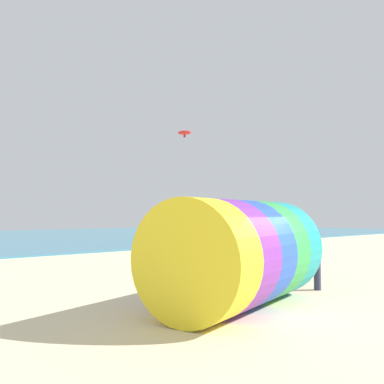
{
  "coord_description": "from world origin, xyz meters",
  "views": [
    {
      "loc": [
        -8.58,
        -7.53,
        2.59
      ],
      "look_at": [
        0.19,
        2.65,
        3.27
      ],
      "focal_mm": 40.0,
      "sensor_mm": 36.0,
      "label": 1
    }
  ],
  "objects_px": {
    "kite_red_parafoil": "(185,133)",
    "bystander_mid_beach": "(219,242)",
    "bystander_near_water": "(223,251)",
    "giant_inflatable_tube": "(239,253)",
    "kite_handler": "(317,263)"
  },
  "relations": [
    {
      "from": "kite_handler",
      "to": "kite_red_parafoil",
      "type": "xyz_separation_m",
      "value": [
        -0.01,
        7.07,
        5.52
      ]
    },
    {
      "from": "kite_handler",
      "to": "kite_red_parafoil",
      "type": "bearing_deg",
      "value": 90.09
    },
    {
      "from": "giant_inflatable_tube",
      "to": "kite_handler",
      "type": "bearing_deg",
      "value": 1.81
    },
    {
      "from": "giant_inflatable_tube",
      "to": "kite_handler",
      "type": "xyz_separation_m",
      "value": [
        4.0,
        0.13,
        -0.59
      ]
    },
    {
      "from": "bystander_near_water",
      "to": "bystander_mid_beach",
      "type": "xyz_separation_m",
      "value": [
        3.8,
        4.1,
        0.05
      ]
    },
    {
      "from": "giant_inflatable_tube",
      "to": "bystander_mid_beach",
      "type": "height_order",
      "value": "giant_inflatable_tube"
    },
    {
      "from": "giant_inflatable_tube",
      "to": "bystander_mid_beach",
      "type": "xyz_separation_m",
      "value": [
        9.15,
        10.13,
        -0.59
      ]
    },
    {
      "from": "giant_inflatable_tube",
      "to": "kite_handler",
      "type": "height_order",
      "value": "giant_inflatable_tube"
    },
    {
      "from": "bystander_near_water",
      "to": "bystander_mid_beach",
      "type": "height_order",
      "value": "bystander_mid_beach"
    },
    {
      "from": "giant_inflatable_tube",
      "to": "kite_red_parafoil",
      "type": "distance_m",
      "value": 9.59
    },
    {
      "from": "kite_handler",
      "to": "bystander_mid_beach",
      "type": "relative_size",
      "value": 1.0
    },
    {
      "from": "bystander_near_water",
      "to": "bystander_mid_beach",
      "type": "relative_size",
      "value": 0.95
    },
    {
      "from": "kite_red_parafoil",
      "to": "bystander_mid_beach",
      "type": "bearing_deg",
      "value": 29.63
    },
    {
      "from": "giant_inflatable_tube",
      "to": "bystander_near_water",
      "type": "xyz_separation_m",
      "value": [
        5.35,
        6.03,
        -0.65
      ]
    },
    {
      "from": "kite_handler",
      "to": "bystander_near_water",
      "type": "xyz_separation_m",
      "value": [
        1.35,
        5.9,
        -0.06
      ]
    }
  ]
}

